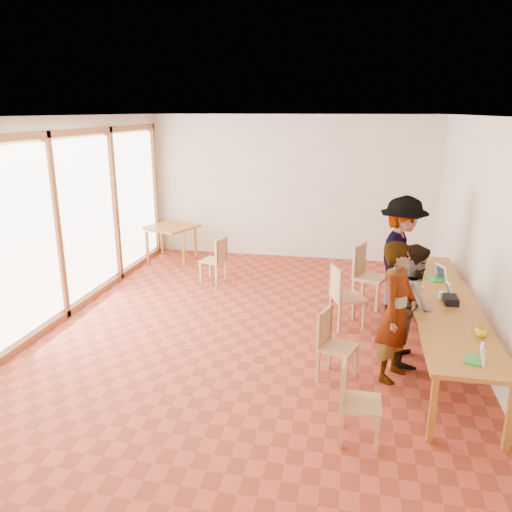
# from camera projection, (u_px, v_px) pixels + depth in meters

# --- Properties ---
(ground) EXTENTS (8.00, 8.00, 0.00)m
(ground) POSITION_uv_depth(u_px,v_px,m) (253.00, 332.00, 7.17)
(ground) COLOR #B03F2A
(ground) RESTS_ON ground
(wall_back) EXTENTS (6.00, 0.10, 3.00)m
(wall_back) POSITION_uv_depth(u_px,v_px,m) (291.00, 188.00, 10.51)
(wall_back) COLOR #EEE2CE
(wall_back) RESTS_ON ground
(wall_front) EXTENTS (6.00, 0.10, 3.00)m
(wall_front) POSITION_uv_depth(u_px,v_px,m) (119.00, 383.00, 2.98)
(wall_front) COLOR #EEE2CE
(wall_front) RESTS_ON ground
(wall_right) EXTENTS (0.10, 8.00, 3.00)m
(wall_right) POSITION_uv_depth(u_px,v_px,m) (489.00, 242.00, 6.19)
(wall_right) COLOR #EEE2CE
(wall_right) RESTS_ON ground
(window_wall) EXTENTS (0.10, 8.00, 3.00)m
(window_wall) POSITION_uv_depth(u_px,v_px,m) (55.00, 222.00, 7.30)
(window_wall) COLOR white
(window_wall) RESTS_ON ground
(ceiling) EXTENTS (6.00, 8.00, 0.04)m
(ceiling) POSITION_uv_depth(u_px,v_px,m) (253.00, 114.00, 6.32)
(ceiling) COLOR white
(ceiling) RESTS_ON wall_back
(communal_table) EXTENTS (0.80, 4.00, 0.75)m
(communal_table) POSITION_uv_depth(u_px,v_px,m) (442.00, 303.00, 6.38)
(communal_table) COLOR #AB6F26
(communal_table) RESTS_ON ground
(side_table) EXTENTS (0.90, 0.90, 0.75)m
(side_table) POSITION_uv_depth(u_px,v_px,m) (171.00, 230.00, 10.44)
(side_table) COLOR #AB6F26
(side_table) RESTS_ON ground
(chair_near) EXTENTS (0.39, 0.39, 0.44)m
(chair_near) POSITION_uv_depth(u_px,v_px,m) (352.00, 392.00, 4.72)
(chair_near) COLOR tan
(chair_near) RESTS_ON ground
(chair_mid) EXTENTS (0.50, 0.50, 0.45)m
(chair_mid) POSITION_uv_depth(u_px,v_px,m) (331.00, 337.00, 5.84)
(chair_mid) COLOR tan
(chair_mid) RESTS_ON ground
(chair_far) EXTENTS (0.57, 0.57, 0.49)m
(chair_far) POSITION_uv_depth(u_px,v_px,m) (342.00, 290.00, 7.22)
(chair_far) COLOR tan
(chair_far) RESTS_ON ground
(chair_empty) EXTENTS (0.61, 0.61, 0.53)m
(chair_empty) POSITION_uv_depth(u_px,v_px,m) (365.00, 268.00, 8.06)
(chair_empty) COLOR tan
(chair_empty) RESTS_ON ground
(chair_spare) EXTENTS (0.48, 0.48, 0.45)m
(chair_spare) POSITION_uv_depth(u_px,v_px,m) (217.00, 255.00, 9.15)
(chair_spare) COLOR tan
(chair_spare) RESTS_ON ground
(person_near) EXTENTS (0.61, 0.72, 1.67)m
(person_near) POSITION_uv_depth(u_px,v_px,m) (397.00, 312.00, 5.75)
(person_near) COLOR gray
(person_near) RESTS_ON ground
(person_mid) EXTENTS (0.60, 0.76, 1.52)m
(person_mid) POSITION_uv_depth(u_px,v_px,m) (412.00, 304.00, 6.19)
(person_mid) COLOR gray
(person_mid) RESTS_ON ground
(person_far) EXTENTS (1.05, 1.37, 1.88)m
(person_far) POSITION_uv_depth(u_px,v_px,m) (401.00, 258.00, 7.47)
(person_far) COLOR gray
(person_far) RESTS_ON ground
(laptop_near) EXTENTS (0.23, 0.25, 0.18)m
(laptop_near) POSITION_uv_depth(u_px,v_px,m) (478.00, 357.00, 4.77)
(laptop_near) COLOR green
(laptop_near) RESTS_ON communal_table
(laptop_mid) EXTENTS (0.20, 0.23, 0.18)m
(laptop_mid) POSITION_uv_depth(u_px,v_px,m) (445.00, 291.00, 6.51)
(laptop_mid) COLOR green
(laptop_mid) RESTS_ON communal_table
(laptop_far) EXTENTS (0.30, 0.32, 0.22)m
(laptop_far) POSITION_uv_depth(u_px,v_px,m) (438.00, 275.00, 7.10)
(laptop_far) COLOR green
(laptop_far) RESTS_ON communal_table
(yellow_mug) EXTENTS (0.14, 0.14, 0.10)m
(yellow_mug) POSITION_uv_depth(u_px,v_px,m) (481.00, 332.00, 5.30)
(yellow_mug) COLOR yellow
(yellow_mug) RESTS_ON communal_table
(green_bottle) EXTENTS (0.07, 0.07, 0.28)m
(green_bottle) POSITION_uv_depth(u_px,v_px,m) (424.00, 257.00, 7.69)
(green_bottle) COLOR #1B771B
(green_bottle) RESTS_ON communal_table
(clear_glass) EXTENTS (0.07, 0.07, 0.09)m
(clear_glass) POSITION_uv_depth(u_px,v_px,m) (441.00, 295.00, 6.39)
(clear_glass) COLOR silver
(clear_glass) RESTS_ON communal_table
(condiment_cup) EXTENTS (0.08, 0.08, 0.06)m
(condiment_cup) POSITION_uv_depth(u_px,v_px,m) (421.00, 269.00, 7.50)
(condiment_cup) COLOR white
(condiment_cup) RESTS_ON communal_table
(pink_phone) EXTENTS (0.05, 0.10, 0.01)m
(pink_phone) POSITION_uv_depth(u_px,v_px,m) (422.00, 287.00, 6.79)
(pink_phone) COLOR #D54195
(pink_phone) RESTS_ON communal_table
(black_pouch) EXTENTS (0.16, 0.26, 0.09)m
(black_pouch) POSITION_uv_depth(u_px,v_px,m) (451.00, 300.00, 6.23)
(black_pouch) COLOR black
(black_pouch) RESTS_ON communal_table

